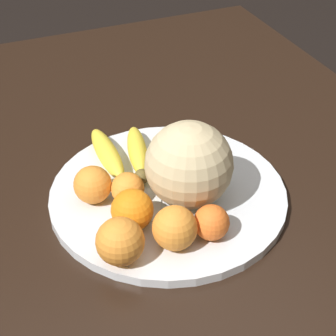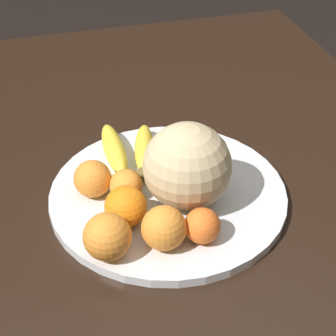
{
  "view_description": "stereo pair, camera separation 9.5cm",
  "coord_description": "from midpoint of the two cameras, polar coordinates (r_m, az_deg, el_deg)",
  "views": [
    {
      "loc": [
        -0.68,
        0.3,
        1.4
      ],
      "look_at": [
        0.02,
        0.01,
        0.83
      ],
      "focal_mm": 60.0,
      "sensor_mm": 36.0,
      "label": 1
    },
    {
      "loc": [
        -0.72,
        0.21,
        1.4
      ],
      "look_at": [
        0.02,
        0.01,
        0.83
      ],
      "focal_mm": 60.0,
      "sensor_mm": 36.0,
      "label": 2
    }
  ],
  "objects": [
    {
      "name": "kitchen_table",
      "position": [
        1.04,
        -1.91,
        -7.19
      ],
      "size": [
        1.56,
        1.1,
        0.76
      ],
      "color": "black",
      "rests_on": "ground_plane"
    },
    {
      "name": "fruit_bowl",
      "position": [
        0.99,
        -2.76,
        -2.77
      ],
      "size": [
        0.41,
        0.41,
        0.02
      ],
      "color": "silver",
      "rests_on": "kitchen_table"
    },
    {
      "name": "melon",
      "position": [
        0.92,
        -0.82,
        0.22
      ],
      "size": [
        0.15,
        0.15,
        0.15
      ],
      "color": "#C6B284",
      "rests_on": "fruit_bowl"
    },
    {
      "name": "banana_bunch",
      "position": [
        1.05,
        -5.88,
        1.61
      ],
      "size": [
        0.19,
        0.18,
        0.04
      ],
      "rotation": [
        0.0,
        0.0,
        6.04
      ],
      "color": "brown",
      "rests_on": "fruit_bowl"
    },
    {
      "name": "orange_front_left",
      "position": [
        0.96,
        -10.49,
        -1.79
      ],
      "size": [
        0.07,
        0.07,
        0.07
      ],
      "color": "orange",
      "rests_on": "fruit_bowl"
    },
    {
      "name": "orange_front_right",
      "position": [
        0.88,
        1.34,
        -5.68
      ],
      "size": [
        0.06,
        0.06,
        0.06
      ],
      "color": "orange",
      "rests_on": "fruit_bowl"
    },
    {
      "name": "orange_mid_center",
      "position": [
        0.89,
        -6.7,
        -4.38
      ],
      "size": [
        0.07,
        0.07,
        0.07
      ],
      "color": "orange",
      "rests_on": "fruit_bowl"
    },
    {
      "name": "orange_back_left",
      "position": [
        0.84,
        -8.14,
        -7.54
      ],
      "size": [
        0.07,
        0.07,
        0.07
      ],
      "color": "orange",
      "rests_on": "fruit_bowl"
    },
    {
      "name": "orange_back_right",
      "position": [
        0.95,
        -6.99,
        -2.22
      ],
      "size": [
        0.06,
        0.06,
        0.06
      ],
      "color": "orange",
      "rests_on": "fruit_bowl"
    },
    {
      "name": "orange_top_small",
      "position": [
        0.86,
        -2.49,
        -6.25
      ],
      "size": [
        0.07,
        0.07,
        0.07
      ],
      "color": "orange",
      "rests_on": "fruit_bowl"
    },
    {
      "name": "produce_tag",
      "position": [
        0.96,
        -4.64,
        -3.66
      ],
      "size": [
        0.11,
        0.08,
        0.0
      ],
      "rotation": [
        0.0,
        0.0,
        -0.48
      ],
      "color": "white",
      "rests_on": "fruit_bowl"
    }
  ]
}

